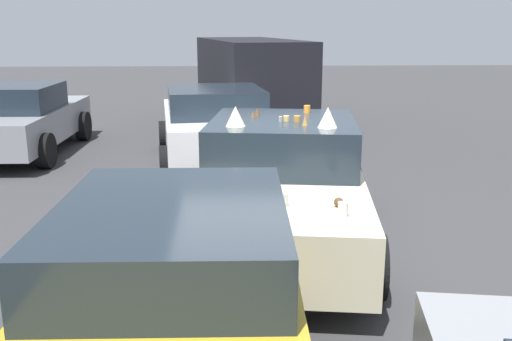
# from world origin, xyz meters

# --- Properties ---
(ground_plane) EXTENTS (60.00, 60.00, 0.00)m
(ground_plane) POSITION_xyz_m (0.00, 0.00, 0.00)
(ground_plane) COLOR #38383A
(art_car_decorated) EXTENTS (4.53, 2.52, 1.68)m
(art_car_decorated) POSITION_xyz_m (0.05, -0.01, 0.72)
(art_car_decorated) COLOR beige
(art_car_decorated) RESTS_ON ground
(parked_van_behind_left) EXTENTS (5.61, 2.97, 2.18)m
(parked_van_behind_left) POSITION_xyz_m (8.40, 0.06, 1.22)
(parked_van_behind_left) COLOR black
(parked_van_behind_left) RESTS_ON ground
(parked_sedan_near_right) EXTENTS (4.21, 2.10, 1.41)m
(parked_sedan_near_right) POSITION_xyz_m (5.11, 4.85, 0.70)
(parked_sedan_near_right) COLOR gray
(parked_sedan_near_right) RESTS_ON ground
(parked_sedan_row_back_far) EXTENTS (4.45, 2.05, 1.35)m
(parked_sedan_row_back_far) POSITION_xyz_m (-2.93, 1.01, 0.68)
(parked_sedan_row_back_far) COLOR gold
(parked_sedan_row_back_far) RESTS_ON ground
(parked_sedan_near_left) EXTENTS (4.17, 2.42, 1.44)m
(parked_sedan_near_left) POSITION_xyz_m (4.05, 0.88, 0.73)
(parked_sedan_near_left) COLOR white
(parked_sedan_near_left) RESTS_ON ground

